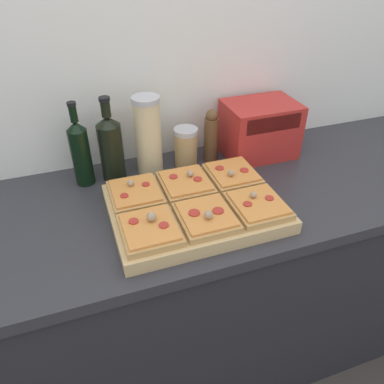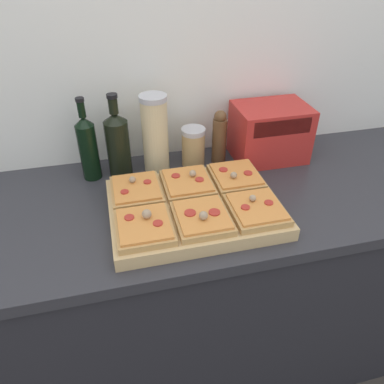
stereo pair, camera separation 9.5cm
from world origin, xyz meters
name	(u,v)px [view 1 (the left image)]	position (x,y,z in m)	size (l,w,h in m)	color
wall_back	(145,67)	(0.00, 0.67, 1.25)	(6.00, 0.06, 2.50)	silver
kitchen_counter	(179,291)	(0.00, 0.32, 0.46)	(2.63, 0.67, 0.91)	#232328
cutting_board	(195,208)	(0.03, 0.23, 0.93)	(0.52, 0.39, 0.04)	tan
pizza_slice_back_left	(135,193)	(-0.13, 0.32, 0.97)	(0.16, 0.18, 0.05)	tan
pizza_slice_back_center	(186,183)	(0.03, 0.32, 0.97)	(0.16, 0.18, 0.05)	tan
pizza_slice_back_right	(232,174)	(0.20, 0.32, 0.97)	(0.16, 0.18, 0.05)	tan
pizza_slice_front_left	(150,229)	(-0.13, 0.14, 0.97)	(0.16, 0.18, 0.06)	tan
pizza_slice_front_center	(206,217)	(0.03, 0.14, 0.97)	(0.16, 0.18, 0.05)	tan
pizza_slice_front_right	(258,205)	(0.20, 0.14, 0.97)	(0.16, 0.18, 0.05)	tan
olive_oil_bottle	(81,152)	(-0.27, 0.53, 1.03)	(0.07, 0.07, 0.30)	black
wine_bottle	(111,147)	(-0.17, 0.53, 1.03)	(0.08, 0.08, 0.30)	black
grain_jar_tall	(148,136)	(-0.04, 0.53, 1.05)	(0.10, 0.10, 0.29)	beige
grain_jar_short	(186,147)	(0.10, 0.53, 0.99)	(0.09, 0.09, 0.15)	tan
pepper_mill	(211,136)	(0.20, 0.53, 1.01)	(0.05, 0.05, 0.21)	brown
toaster_oven	(260,129)	(0.40, 0.52, 1.02)	(0.30, 0.20, 0.21)	red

